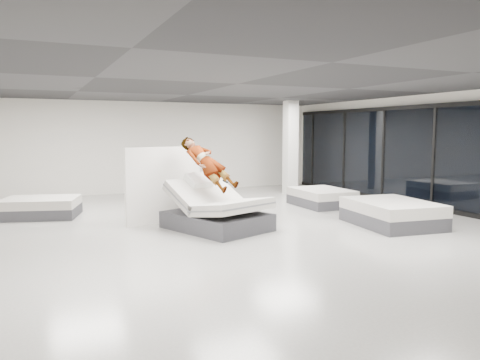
{
  "coord_description": "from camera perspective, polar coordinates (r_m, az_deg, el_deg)",
  "views": [
    {
      "loc": [
        -4.22,
        -9.47,
        2.17
      ],
      "look_at": [
        0.38,
        0.72,
        1.0
      ],
      "focal_mm": 35.0,
      "sensor_mm": 36.0,
      "label": 1
    }
  ],
  "objects": [
    {
      "name": "divider_panel",
      "position": [
        11.23,
        -9.23,
        -0.59
      ],
      "size": [
        1.94,
        0.57,
        1.8
      ],
      "primitive_type": "cube",
      "rotation": [
        0.0,
        0.0,
        0.25
      ],
      "color": "silver",
      "rests_on": "floor"
    },
    {
      "name": "remote",
      "position": [
        10.41,
        -1.8,
        -0.17
      ],
      "size": [
        0.1,
        0.15,
        0.08
      ],
      "primitive_type": "cube",
      "rotation": [
        0.35,
        0.0,
        0.36
      ],
      "color": "black",
      "rests_on": "person"
    },
    {
      "name": "person",
      "position": [
        10.5,
        -3.99,
        1.07
      ],
      "size": [
        1.11,
        1.57,
        1.62
      ],
      "primitive_type": "imported",
      "rotation": [
        0.69,
        0.0,
        0.36
      ],
      "color": "slate",
      "rests_on": "hero_bed"
    },
    {
      "name": "column",
      "position": [
        16.22,
        6.17,
        3.93
      ],
      "size": [
        0.4,
        0.4,
        3.2
      ],
      "primitive_type": "cube",
      "color": "beige",
      "rests_on": "floor"
    },
    {
      "name": "room",
      "position": [
        10.38,
        -0.29,
        2.83
      ],
      "size": [
        14.0,
        14.04,
        3.2
      ],
      "color": "#B2AFA8",
      "rests_on": "ground"
    },
    {
      "name": "flat_bed_left_far",
      "position": [
        12.89,
        -23.11,
        -3.09
      ],
      "size": [
        2.09,
        1.78,
        0.49
      ],
      "color": "#35363A",
      "rests_on": "floor"
    },
    {
      "name": "hero_bed",
      "position": [
        10.38,
        -2.82,
        -3.91
      ],
      "size": [
        2.25,
        2.55,
        1.23
      ],
      "color": "#35363A",
      "rests_on": "floor"
    },
    {
      "name": "flat_bed_right_far",
      "position": [
        13.82,
        9.9,
        -2.11
      ],
      "size": [
        1.4,
        1.84,
        0.49
      ],
      "color": "#35363A",
      "rests_on": "floor"
    },
    {
      "name": "flat_bed_right_near",
      "position": [
        11.33,
        18.03,
        -3.89
      ],
      "size": [
        1.81,
        2.26,
        0.57
      ],
      "color": "#35363A",
      "rests_on": "floor"
    },
    {
      "name": "storefront_glazing",
      "position": [
        13.88,
        22.58,
        2.55
      ],
      "size": [
        0.12,
        13.4,
        2.92
      ],
      "color": "#1F2734",
      "rests_on": "floor"
    }
  ]
}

